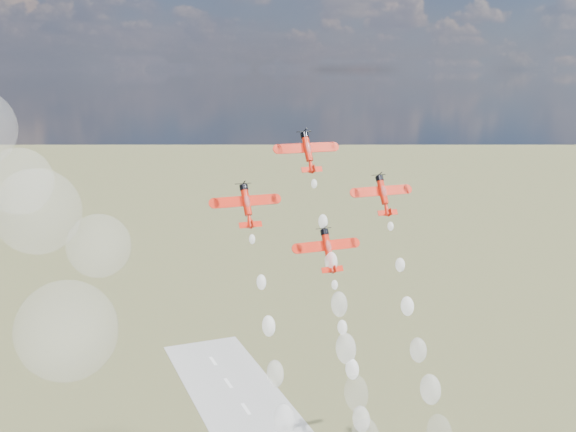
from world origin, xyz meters
The scene contains 5 objects.
plane_lead centered at (-10.45, 16.03, 93.58)m, with size 11.91×6.31×7.76m.
plane_left centered at (-24.56, 11.18, 84.97)m, with size 11.91×6.31×7.76m.
plane_right centered at (3.67, 11.18, 84.97)m, with size 11.91×6.31×7.76m.
plane_slot centered at (-10.45, 6.33, 76.36)m, with size 11.91×6.31×7.76m.
smoke_trail_lead centered at (-10.46, -8.97, 49.65)m, with size 5.52×30.52×50.46m.
Camera 1 is at (-61.92, -102.99, 108.93)m, focal length 42.00 mm.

